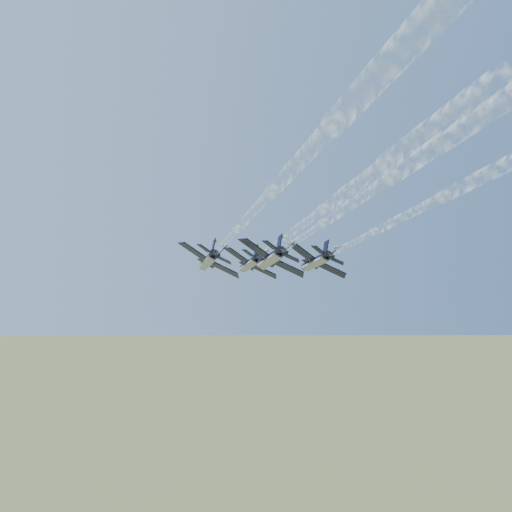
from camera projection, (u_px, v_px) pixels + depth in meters
name	position (u px, v px, depth m)	size (l,w,h in m)	color
jet_lead	(250.00, 264.00, 117.38)	(10.71, 16.32, 6.39)	black
jet_left	(208.00, 261.00, 102.87)	(10.71, 16.32, 6.39)	black
jet_right	(315.00, 261.00, 106.64)	(10.71, 16.32, 6.39)	black
jet_slot	(270.00, 259.00, 94.80)	(10.71, 16.32, 6.39)	black
smoke_trail_lead	(346.00, 246.00, 63.61)	(20.98, 71.68, 2.75)	white
smoke_trail_left	(288.00, 234.00, 49.10)	(20.98, 71.68, 2.75)	white
smoke_trail_right	(498.00, 238.00, 52.87)	(20.98, 71.68, 2.75)	white
smoke_trail_slot	(446.00, 224.00, 41.03)	(20.98, 71.68, 2.75)	white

